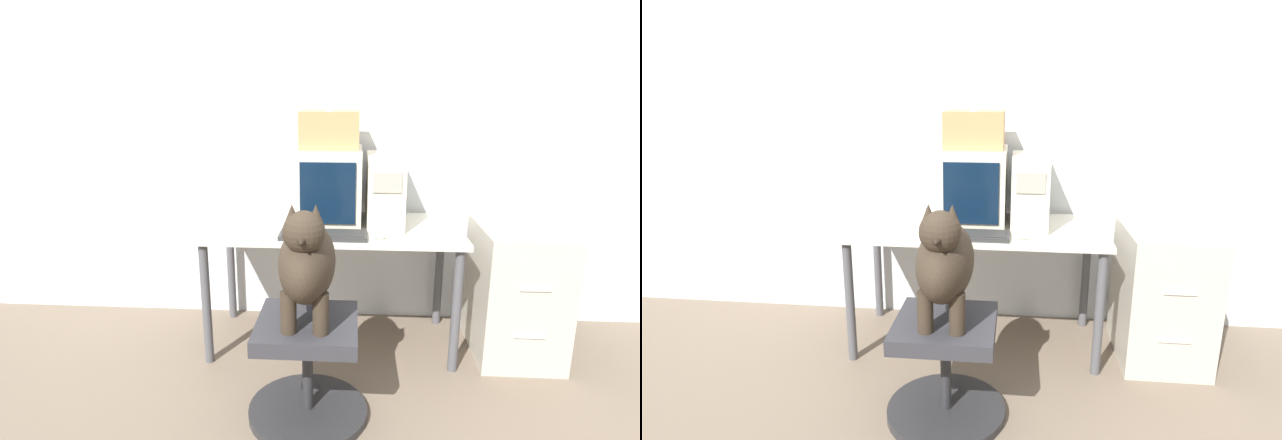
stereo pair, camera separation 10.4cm
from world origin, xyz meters
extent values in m
plane|color=#6B5B4C|center=(0.00, 0.00, 0.00)|extent=(12.00, 12.00, 0.00)
cube|color=silver|center=(0.00, 0.72, 1.30)|extent=(8.00, 0.05, 2.60)
cube|color=beige|center=(0.00, 0.33, 0.71)|extent=(1.44, 0.66, 0.03)
cylinder|color=#4C4C51|center=(-0.67, 0.05, 0.35)|extent=(0.05, 0.05, 0.69)
cylinder|color=#4C4C51|center=(0.67, 0.05, 0.35)|extent=(0.05, 0.05, 0.69)
cylinder|color=#4C4C51|center=(-0.67, 0.61, 0.35)|extent=(0.05, 0.05, 0.69)
cylinder|color=#4C4C51|center=(0.67, 0.61, 0.35)|extent=(0.05, 0.05, 0.69)
cube|color=beige|center=(-0.02, 0.42, 0.94)|extent=(0.36, 0.42, 0.43)
cube|color=black|center=(-0.02, 0.21, 0.94)|extent=(0.30, 0.01, 0.33)
cube|color=beige|center=(0.29, 0.41, 0.92)|extent=(0.20, 0.47, 0.39)
cube|color=#9E998E|center=(0.29, 0.17, 1.01)|extent=(0.15, 0.01, 0.11)
cube|color=#2D2D2D|center=(-0.04, 0.10, 0.73)|extent=(0.46, 0.17, 0.02)
cube|color=#292928|center=(-0.04, 0.10, 0.75)|extent=(0.42, 0.14, 0.00)
ellipsoid|color=beige|center=(0.26, 0.10, 0.74)|extent=(0.07, 0.04, 0.03)
cylinder|color=#262628|center=(-0.08, -0.38, 0.02)|extent=(0.55, 0.55, 0.04)
cylinder|color=#262628|center=(-0.08, -0.38, 0.23)|extent=(0.05, 0.05, 0.38)
cube|color=#2D2D33|center=(-0.08, -0.38, 0.45)|extent=(0.45, 0.44, 0.07)
ellipsoid|color=#33281E|center=(-0.08, -0.35, 0.75)|extent=(0.25, 0.52, 0.33)
cylinder|color=#33281E|center=(-0.14, -0.50, 0.58)|extent=(0.07, 0.07, 0.18)
cylinder|color=#33281E|center=(-0.01, -0.50, 0.58)|extent=(0.07, 0.07, 0.18)
sphere|color=#33281E|center=(-0.08, -0.50, 0.93)|extent=(0.17, 0.17, 0.17)
cone|color=black|center=(-0.08, -0.57, 0.92)|extent=(0.08, 0.09, 0.08)
cone|color=#33281E|center=(-0.12, -0.49, 1.00)|extent=(0.06, 0.06, 0.08)
cone|color=#33281E|center=(-0.03, -0.49, 1.00)|extent=(0.06, 0.06, 0.08)
torus|color=orange|center=(-0.08, -0.47, 0.86)|extent=(0.13, 0.13, 0.02)
cube|color=#B7B2A3|center=(1.04, 0.29, 0.37)|extent=(0.45, 0.57, 0.75)
cube|color=beige|center=(1.04, 0.00, 0.51)|extent=(0.16, 0.01, 0.02)
cube|color=beige|center=(1.04, 0.00, 0.24)|extent=(0.16, 0.01, 0.02)
cube|color=#A87F51|center=(-0.02, 0.42, 1.25)|extent=(0.33, 0.28, 0.21)
cube|color=beige|center=(-0.02, 0.42, 1.36)|extent=(0.04, 0.28, 0.00)
camera|label=1|loc=(0.12, -2.39, 1.50)|focal=28.00mm
camera|label=2|loc=(0.22, -2.38, 1.50)|focal=28.00mm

